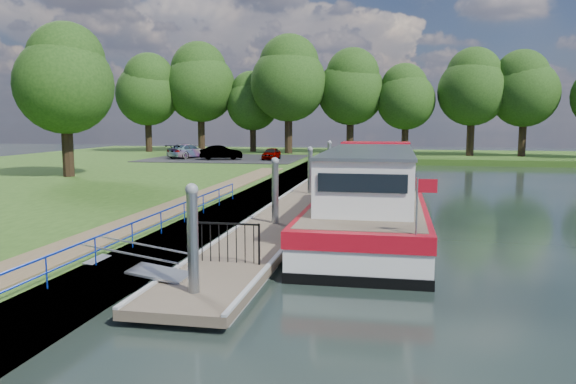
% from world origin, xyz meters
% --- Properties ---
extents(ground, '(160.00, 160.00, 0.00)m').
position_xyz_m(ground, '(0.00, 0.00, 0.00)').
color(ground, black).
rests_on(ground, ground).
extents(bank_edge, '(1.10, 90.00, 0.78)m').
position_xyz_m(bank_edge, '(-2.55, 15.00, 0.39)').
color(bank_edge, '#473D2D').
rests_on(bank_edge, ground).
extents(far_bank, '(60.00, 18.00, 0.60)m').
position_xyz_m(far_bank, '(12.00, 52.00, 0.30)').
color(far_bank, '#284915').
rests_on(far_bank, ground).
extents(footpath, '(1.60, 40.00, 0.05)m').
position_xyz_m(footpath, '(-4.40, 8.00, 0.80)').
color(footpath, brown).
rests_on(footpath, riverbank).
extents(carpark, '(14.00, 12.00, 0.06)m').
position_xyz_m(carpark, '(-11.00, 38.00, 0.81)').
color(carpark, black).
rests_on(carpark, riverbank).
extents(blue_fence, '(0.04, 18.04, 0.72)m').
position_xyz_m(blue_fence, '(-2.75, 3.00, 1.31)').
color(blue_fence, '#0C2DBF').
rests_on(blue_fence, riverbank).
extents(pontoon, '(2.50, 30.00, 0.56)m').
position_xyz_m(pontoon, '(0.00, 13.00, 0.18)').
color(pontoon, brown).
rests_on(pontoon, ground).
extents(mooring_piles, '(0.30, 27.30, 3.55)m').
position_xyz_m(mooring_piles, '(0.00, 13.00, 1.28)').
color(mooring_piles, gray).
rests_on(mooring_piles, ground).
extents(gangway, '(2.58, 1.00, 0.92)m').
position_xyz_m(gangway, '(-1.85, 0.50, 0.63)').
color(gangway, '#A5A8AD').
rests_on(gangway, ground).
extents(gate_panel, '(1.85, 0.05, 1.15)m').
position_xyz_m(gate_panel, '(-0.00, 2.20, 1.15)').
color(gate_panel, black).
rests_on(gate_panel, ground).
extents(barge, '(4.36, 21.15, 4.78)m').
position_xyz_m(barge, '(3.60, 12.27, 1.09)').
color(barge, black).
rests_on(barge, ground).
extents(horizon_trees, '(54.38, 10.03, 12.87)m').
position_xyz_m(horizon_trees, '(-1.61, 48.68, 7.95)').
color(horizon_trees, '#332316').
rests_on(horizon_trees, ground).
extents(bank_tree_a, '(6.12, 6.12, 9.72)m').
position_xyz_m(bank_tree_a, '(-15.99, 20.08, 7.02)').
color(bank_tree_a, '#332316').
rests_on(bank_tree_a, riverbank).
extents(car_a, '(1.30, 3.15, 1.07)m').
position_xyz_m(car_a, '(-6.43, 36.74, 1.37)').
color(car_a, '#999999').
rests_on(car_a, carpark).
extents(car_b, '(4.03, 2.38, 1.25)m').
position_xyz_m(car_b, '(-10.85, 35.84, 1.46)').
color(car_b, '#999999').
rests_on(car_b, carpark).
extents(car_c, '(3.28, 4.86, 1.31)m').
position_xyz_m(car_c, '(-14.54, 37.29, 1.49)').
color(car_c, '#999999').
rests_on(car_c, carpark).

